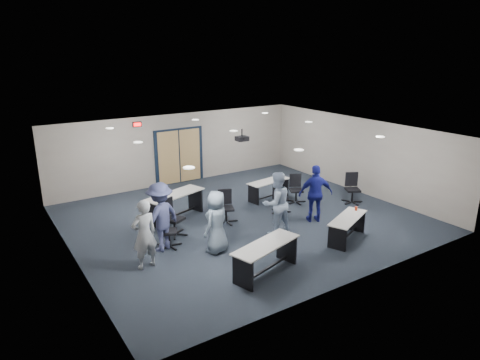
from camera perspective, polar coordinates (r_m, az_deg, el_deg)
floor at (r=13.32m, az=0.35°, el=-5.14°), size 10.00×10.00×0.00m
back_wall at (r=16.69m, az=-8.19°, el=4.16°), size 10.00×0.04×2.70m
front_wall at (r=9.66m, az=15.31°, el=-6.04°), size 10.00×0.04×2.70m
left_wall at (r=11.08m, az=-21.82°, el=-3.66°), size 0.04×9.00×2.70m
right_wall at (r=16.08m, az=15.44°, el=3.22°), size 0.04×9.00×2.70m
ceiling at (r=12.55m, az=0.38°, el=6.35°), size 10.00×9.00×0.04m
double_door at (r=16.72m, az=-8.10°, el=3.14°), size 2.00×0.07×2.20m
exit_sign at (r=15.83m, az=-13.56°, el=7.22°), size 0.32×0.07×0.18m
ceiling_projector at (r=13.17m, az=0.27°, el=5.56°), size 0.35×0.32×0.37m
ceiling_can_lights at (r=12.76m, az=-0.25°, el=6.39°), size 6.24×5.74×0.02m
table_front_left at (r=10.04m, az=3.50°, el=-9.75°), size 1.96×1.10×0.75m
table_front_right at (r=12.09m, az=14.15°, el=-5.76°), size 1.71×1.14×0.77m
table_back_left at (r=13.28m, az=-8.67°, el=-2.85°), size 2.08×1.24×1.09m
table_back_right at (r=14.90m, az=3.85°, el=-0.86°), size 1.69×0.77×0.66m
chair_back_a at (r=12.11m, az=-8.77°, el=-5.00°), size 0.90×0.90×1.06m
chair_back_b at (r=12.84m, az=-1.87°, el=-3.62°), size 0.81×0.81×1.00m
chair_back_c at (r=13.68m, az=5.46°, el=-2.48°), size 0.83×0.83×0.95m
chair_back_d at (r=14.62m, az=7.51°, el=-1.21°), size 0.82×0.82×0.97m
chair_loose_left at (r=11.46m, az=-9.51°, el=-6.60°), size 0.82×0.82×0.97m
chair_loose_right at (r=14.95m, az=14.81°, el=-1.11°), size 0.88×0.88×1.03m
person_gray at (r=10.40m, az=-12.64°, el=-7.10°), size 0.66×0.47×1.71m
person_plaid at (r=10.95m, az=-3.14°, el=-5.60°), size 0.95×0.82×1.64m
person_lightblue at (r=12.02m, az=4.86°, el=-3.09°), size 0.90×0.71×1.81m
person_navy at (r=13.03m, az=10.04°, el=-1.80°), size 1.11×0.84×1.76m
person_back at (r=11.19m, az=-10.56°, el=-4.86°), size 1.35×1.08×1.83m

